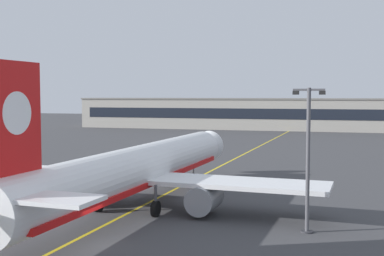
{
  "coord_description": "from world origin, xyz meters",
  "views": [
    {
      "loc": [
        14.85,
        -28.97,
        9.81
      ],
      "look_at": [
        3.43,
        12.13,
        6.93
      ],
      "focal_mm": 46.92,
      "sensor_mm": 36.0,
      "label": 1
    }
  ],
  "objects": [
    {
      "name": "ground_plane",
      "position": [
        0.0,
        0.0,
        0.0
      ],
      "size": [
        400.0,
        400.0,
        0.0
      ],
      "primitive_type": "plane",
      "color": "#3D3D3F"
    },
    {
      "name": "taxiway_centreline",
      "position": [
        0.0,
        30.0,
        0.0
      ],
      "size": [
        10.17,
        179.75,
        0.01
      ],
      "primitive_type": "cube",
      "rotation": [
        0.0,
        0.0,
        -0.05
      ],
      "color": "yellow",
      "rests_on": "ground"
    },
    {
      "name": "airliner_foreground",
      "position": [
        -1.01,
        10.4,
        3.37
      ],
      "size": [
        32.25,
        41.52,
        11.65
      ],
      "color": "white",
      "rests_on": "ground"
    },
    {
      "name": "apron_lamp_post",
      "position": [
        13.34,
        6.99,
        5.42
      ],
      "size": [
        2.24,
        0.9,
        10.27
      ],
      "color": "#515156",
      "rests_on": "ground"
    },
    {
      "name": "terminal_building",
      "position": [
        7.96,
        111.58,
        4.36
      ],
      "size": [
        129.24,
        12.4,
        8.71
      ],
      "color": "#9E998E",
      "rests_on": "ground"
    }
  ]
}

